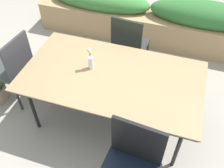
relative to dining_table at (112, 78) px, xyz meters
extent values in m
plane|color=gray|center=(-0.09, 0.05, -0.69)|extent=(12.00, 12.00, 0.00)
cube|color=#8C704C|center=(0.00, 0.00, 0.03)|extent=(1.85, 1.03, 0.02)
cube|color=black|center=(0.00, 0.00, 0.01)|extent=(1.82, 1.01, 0.02)
cylinder|color=black|center=(-0.79, -0.38, -0.33)|extent=(0.04, 0.04, 0.71)
cylinder|color=black|center=(0.79, -0.38, -0.33)|extent=(0.04, 0.04, 0.71)
cylinder|color=black|center=(-0.79, 0.38, -0.33)|extent=(0.04, 0.04, 0.71)
cylinder|color=black|center=(0.79, 0.38, -0.33)|extent=(0.04, 0.04, 0.71)
cube|color=black|center=(0.44, -0.67, 0.02)|extent=(0.46, 0.07, 0.47)
cylinder|color=black|center=(0.22, -0.65, -0.46)|extent=(0.03, 0.03, 0.46)
cube|color=#343834|center=(-1.30, 0.00, -0.22)|extent=(0.47, 0.47, 0.04)
cube|color=#2D2D33|center=(-1.10, -0.02, 0.02)|extent=(0.07, 0.41, 0.46)
cylinder|color=#2D2D33|center=(-1.48, 0.21, -0.46)|extent=(0.03, 0.03, 0.46)
cylinder|color=#2D2D33|center=(-1.13, -0.21, -0.46)|extent=(0.03, 0.03, 0.46)
cylinder|color=#2D2D33|center=(-1.09, 0.18, -0.46)|extent=(0.03, 0.03, 0.46)
cube|color=#292926|center=(-0.02, 0.89, -0.21)|extent=(0.46, 0.46, 0.04)
cube|color=black|center=(-0.04, 0.70, 0.03)|extent=(0.40, 0.07, 0.47)
cylinder|color=black|center=(-0.19, 1.10, -0.46)|extent=(0.03, 0.03, 0.47)
cylinder|color=black|center=(0.18, 1.06, -0.46)|extent=(0.03, 0.03, 0.47)
cylinder|color=black|center=(-0.23, 0.72, -0.46)|extent=(0.03, 0.03, 0.47)
cylinder|color=black|center=(0.14, 0.68, -0.46)|extent=(0.03, 0.03, 0.47)
cylinder|color=silver|center=(-0.24, 0.04, 0.11)|extent=(0.05, 0.05, 0.15)
cylinder|color=#2D662D|center=(-0.26, 0.05, 0.21)|extent=(0.01, 0.00, 0.13)
sphere|color=pink|center=(-0.26, 0.05, 0.27)|extent=(0.04, 0.04, 0.04)
cylinder|color=#2D662D|center=(-0.25, 0.03, 0.22)|extent=(0.01, 0.00, 0.14)
sphere|color=white|center=(-0.25, 0.03, 0.29)|extent=(0.03, 0.03, 0.03)
cylinder|color=#2D662D|center=(-0.24, 0.04, 0.20)|extent=(0.01, 0.00, 0.11)
sphere|color=#EFCC4C|center=(-0.24, 0.04, 0.26)|extent=(0.04, 0.04, 0.04)
cube|color=#9E7F56|center=(0.04, 1.76, -0.46)|extent=(3.60, 0.56, 0.47)
ellipsoid|color=#387233|center=(-0.77, 1.76, -0.12)|extent=(1.62, 0.50, 0.36)
ellipsoid|color=#2D662D|center=(0.85, 1.76, -0.10)|extent=(1.62, 0.50, 0.40)
camera|label=1|loc=(0.58, -1.78, 1.84)|focal=40.71mm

